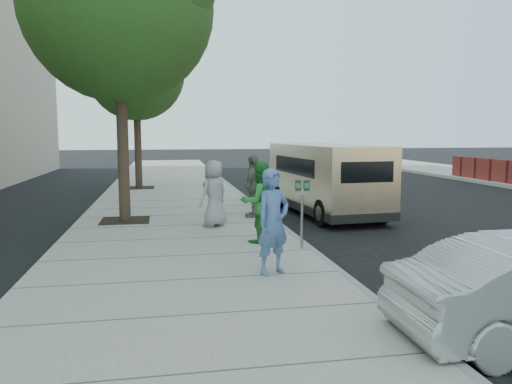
% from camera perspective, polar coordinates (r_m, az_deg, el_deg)
% --- Properties ---
extents(ground, '(120.00, 120.00, 0.00)m').
position_cam_1_polar(ground, '(10.75, -3.24, -5.87)').
color(ground, black).
rests_on(ground, ground).
extents(sidewalk, '(5.00, 60.00, 0.15)m').
position_cam_1_polar(sidewalk, '(10.66, -8.61, -5.63)').
color(sidewalk, gray).
rests_on(sidewalk, ground).
extents(curb_face, '(0.12, 60.00, 0.16)m').
position_cam_1_polar(curb_face, '(11.01, 4.25, -5.18)').
color(curb_face, gray).
rests_on(curb_face, ground).
extents(tree_far, '(3.92, 3.80, 6.49)m').
position_cam_1_polar(tree_far, '(20.58, -13.45, 13.69)').
color(tree_far, black).
rests_on(tree_far, sidewalk).
extents(parking_meter, '(0.29, 0.15, 1.32)m').
position_cam_1_polar(parking_meter, '(9.48, 5.30, -0.81)').
color(parking_meter, gray).
rests_on(parking_meter, sidewalk).
extents(van, '(2.26, 5.56, 2.02)m').
position_cam_1_polar(van, '(14.52, 7.81, 1.66)').
color(van, '#CAB591').
rests_on(van, ground).
extents(person_officer, '(0.72, 0.63, 1.65)m').
position_cam_1_polar(person_officer, '(7.79, 1.97, -3.41)').
color(person_officer, '#4D6EA5').
rests_on(person_officer, sidewalk).
extents(person_green_shirt, '(0.94, 0.83, 1.64)m').
position_cam_1_polar(person_green_shirt, '(10.03, 0.36, -1.14)').
color(person_green_shirt, '#2B8636').
rests_on(person_green_shirt, sidewalk).
extents(person_gray_shirt, '(0.91, 0.87, 1.57)m').
position_cam_1_polar(person_gray_shirt, '(11.76, -4.81, -0.16)').
color(person_gray_shirt, '#99999B').
rests_on(person_gray_shirt, sidewalk).
extents(person_striped_polo, '(0.85, 1.02, 1.63)m').
position_cam_1_polar(person_striped_polo, '(13.05, -0.26, 0.69)').
color(person_striped_polo, slate).
rests_on(person_striped_polo, sidewalk).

